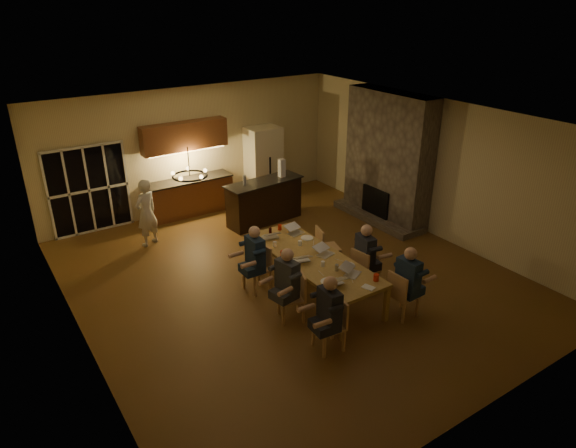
# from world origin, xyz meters

# --- Properties ---
(floor) EXTENTS (9.00, 9.00, 0.00)m
(floor) POSITION_xyz_m (0.00, 0.00, 0.00)
(floor) COLOR brown
(floor) RESTS_ON ground
(back_wall) EXTENTS (8.00, 0.04, 3.20)m
(back_wall) POSITION_xyz_m (0.00, 4.52, 1.60)
(back_wall) COLOR beige
(back_wall) RESTS_ON ground
(left_wall) EXTENTS (0.04, 9.00, 3.20)m
(left_wall) POSITION_xyz_m (-4.02, 0.00, 1.60)
(left_wall) COLOR beige
(left_wall) RESTS_ON ground
(right_wall) EXTENTS (0.04, 9.00, 3.20)m
(right_wall) POSITION_xyz_m (4.02, 0.00, 1.60)
(right_wall) COLOR beige
(right_wall) RESTS_ON ground
(ceiling) EXTENTS (8.00, 9.00, 0.04)m
(ceiling) POSITION_xyz_m (0.00, 0.00, 3.22)
(ceiling) COLOR white
(ceiling) RESTS_ON back_wall
(french_doors) EXTENTS (1.86, 0.08, 2.10)m
(french_doors) POSITION_xyz_m (-2.70, 4.47, 1.05)
(french_doors) COLOR black
(french_doors) RESTS_ON ground
(fireplace) EXTENTS (0.58, 2.50, 3.20)m
(fireplace) POSITION_xyz_m (3.70, 1.20, 1.60)
(fireplace) COLOR #6D6255
(fireplace) RESTS_ON ground
(kitchenette) EXTENTS (2.24, 0.68, 2.40)m
(kitchenette) POSITION_xyz_m (-0.30, 4.20, 1.20)
(kitchenette) COLOR brown
(kitchenette) RESTS_ON ground
(refrigerator) EXTENTS (0.90, 0.68, 2.00)m
(refrigerator) POSITION_xyz_m (1.90, 4.15, 1.00)
(refrigerator) COLOR beige
(refrigerator) RESTS_ON ground
(dining_table) EXTENTS (1.10, 3.13, 0.75)m
(dining_table) POSITION_xyz_m (0.06, -0.69, 0.38)
(dining_table) COLOR tan
(dining_table) RESTS_ON ground
(bar_island) EXTENTS (2.07, 0.87, 1.08)m
(bar_island) POSITION_xyz_m (1.02, 2.68, 0.54)
(bar_island) COLOR black
(bar_island) RESTS_ON ground
(chair_left_near) EXTENTS (0.49, 0.49, 0.89)m
(chair_left_near) POSITION_xyz_m (-0.76, -2.25, 0.45)
(chair_left_near) COLOR tan
(chair_left_near) RESTS_ON ground
(chair_left_mid) EXTENTS (0.56, 0.56, 0.89)m
(chair_left_mid) POSITION_xyz_m (-0.79, -1.21, 0.45)
(chair_left_mid) COLOR tan
(chair_left_mid) RESTS_ON ground
(chair_left_far) EXTENTS (0.49, 0.49, 0.89)m
(chair_left_far) POSITION_xyz_m (-0.79, -0.02, 0.45)
(chair_left_far) COLOR tan
(chair_left_far) RESTS_ON ground
(chair_right_near) EXTENTS (0.46, 0.46, 0.89)m
(chair_right_near) POSITION_xyz_m (0.92, -2.23, 0.45)
(chair_right_near) COLOR tan
(chair_right_near) RESTS_ON ground
(chair_right_mid) EXTENTS (0.50, 0.50, 0.89)m
(chair_right_mid) POSITION_xyz_m (0.96, -1.19, 0.45)
(chair_right_mid) COLOR tan
(chair_right_mid) RESTS_ON ground
(chair_right_far) EXTENTS (0.55, 0.55, 0.89)m
(chair_right_far) POSITION_xyz_m (0.93, -0.05, 0.45)
(chair_right_far) COLOR tan
(chair_right_far) RESTS_ON ground
(person_left_near) EXTENTS (0.64, 0.64, 1.38)m
(person_left_near) POSITION_xyz_m (-0.81, -2.31, 0.69)
(person_left_near) COLOR #22252C
(person_left_near) RESTS_ON ground
(person_right_near) EXTENTS (0.63, 0.63, 1.38)m
(person_right_near) POSITION_xyz_m (0.92, -2.29, 0.69)
(person_right_near) COLOR #1C2D46
(person_right_near) RESTS_ON ground
(person_left_mid) EXTENTS (0.70, 0.70, 1.38)m
(person_left_mid) POSITION_xyz_m (-0.84, -1.17, 0.69)
(person_left_mid) COLOR #363B40
(person_left_mid) RESTS_ON ground
(person_right_mid) EXTENTS (0.68, 0.68, 1.38)m
(person_right_mid) POSITION_xyz_m (0.92, -1.18, 0.69)
(person_right_mid) COLOR #22252C
(person_right_mid) RESTS_ON ground
(person_left_far) EXTENTS (0.60, 0.60, 1.38)m
(person_left_far) POSITION_xyz_m (-0.85, -0.09, 0.69)
(person_left_far) COLOR #1C2D46
(person_left_far) RESTS_ON ground
(standing_person) EXTENTS (0.67, 0.57, 1.57)m
(standing_person) POSITION_xyz_m (-1.85, 3.04, 0.78)
(standing_person) COLOR silver
(standing_person) RESTS_ON ground
(chandelier) EXTENTS (0.54, 0.54, 0.03)m
(chandelier) POSITION_xyz_m (-2.21, -0.55, 2.75)
(chandelier) COLOR black
(chandelier) RESTS_ON ceiling
(laptop_a) EXTENTS (0.32, 0.28, 0.23)m
(laptop_a) POSITION_xyz_m (-0.22, -1.66, 0.86)
(laptop_a) COLOR silver
(laptop_a) RESTS_ON dining_table
(laptop_b) EXTENTS (0.41, 0.39, 0.23)m
(laptop_b) POSITION_xyz_m (0.25, -1.61, 0.86)
(laptop_b) COLOR silver
(laptop_b) RESTS_ON dining_table
(laptop_c) EXTENTS (0.37, 0.34, 0.23)m
(laptop_c) POSITION_xyz_m (-0.21, -0.67, 0.86)
(laptop_c) COLOR silver
(laptop_c) RESTS_ON dining_table
(laptop_d) EXTENTS (0.38, 0.35, 0.23)m
(laptop_d) POSITION_xyz_m (0.31, -0.75, 0.86)
(laptop_d) COLOR silver
(laptop_d) RESTS_ON dining_table
(laptop_e) EXTENTS (0.37, 0.33, 0.23)m
(laptop_e) POSITION_xyz_m (-0.16, 0.48, 0.86)
(laptop_e) COLOR silver
(laptop_e) RESTS_ON dining_table
(laptop_f) EXTENTS (0.36, 0.33, 0.23)m
(laptop_f) POSITION_xyz_m (0.37, 0.34, 0.86)
(laptop_f) COLOR silver
(laptop_f) RESTS_ON dining_table
(mug_front) EXTENTS (0.07, 0.07, 0.10)m
(mug_front) POSITION_xyz_m (-0.01, -1.08, 0.80)
(mug_front) COLOR white
(mug_front) RESTS_ON dining_table
(mug_mid) EXTENTS (0.08, 0.08, 0.10)m
(mug_mid) POSITION_xyz_m (0.13, -0.15, 0.80)
(mug_mid) COLOR white
(mug_mid) RESTS_ON dining_table
(mug_back) EXTENTS (0.08, 0.08, 0.10)m
(mug_back) POSITION_xyz_m (-0.30, 0.08, 0.80)
(mug_back) COLOR white
(mug_back) RESTS_ON dining_table
(redcup_near) EXTENTS (0.09, 0.09, 0.12)m
(redcup_near) POSITION_xyz_m (0.45, -1.99, 0.81)
(redcup_near) COLOR red
(redcup_near) RESTS_ON dining_table
(redcup_mid) EXTENTS (0.09, 0.09, 0.12)m
(redcup_mid) POSITION_xyz_m (-0.41, -0.36, 0.81)
(redcup_mid) COLOR red
(redcup_mid) RESTS_ON dining_table
(redcup_far) EXTENTS (0.08, 0.08, 0.12)m
(redcup_far) POSITION_xyz_m (0.19, 0.68, 0.81)
(redcup_far) COLOR red
(redcup_far) RESTS_ON dining_table
(can_silver) EXTENTS (0.07, 0.07, 0.12)m
(can_silver) POSITION_xyz_m (0.11, -1.34, 0.81)
(can_silver) COLOR #B2B2B7
(can_silver) RESTS_ON dining_table
(can_cola) EXTENTS (0.06, 0.06, 0.12)m
(can_cola) POSITION_xyz_m (-0.06, 0.64, 0.81)
(can_cola) COLOR #3F0F0C
(can_cola) RESTS_ON dining_table
(plate_near) EXTENTS (0.24, 0.24, 0.02)m
(plate_near) POSITION_xyz_m (0.40, -1.31, 0.76)
(plate_near) COLOR white
(plate_near) RESTS_ON dining_table
(plate_left) EXTENTS (0.27, 0.27, 0.02)m
(plate_left) POSITION_xyz_m (-0.27, -1.58, 0.76)
(plate_left) COLOR white
(plate_left) RESTS_ON dining_table
(plate_far) EXTENTS (0.26, 0.26, 0.02)m
(plate_far) POSITION_xyz_m (0.43, 0.03, 0.76)
(plate_far) COLOR white
(plate_far) RESTS_ON dining_table
(notepad) EXTENTS (0.21, 0.24, 0.01)m
(notepad) POSITION_xyz_m (0.19, -2.10, 0.76)
(notepad) COLOR white
(notepad) RESTS_ON dining_table
(bar_bottle) EXTENTS (0.08, 0.08, 0.24)m
(bar_bottle) POSITION_xyz_m (0.50, 2.69, 1.20)
(bar_bottle) COLOR #99999E
(bar_bottle) RESTS_ON bar_island
(bar_blender) EXTENTS (0.15, 0.15, 0.46)m
(bar_blender) POSITION_xyz_m (1.57, 2.71, 1.31)
(bar_blender) COLOR silver
(bar_blender) RESTS_ON bar_island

